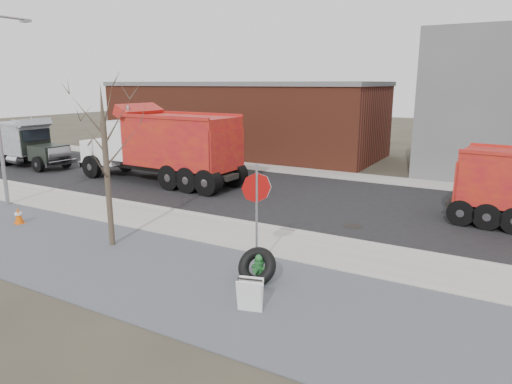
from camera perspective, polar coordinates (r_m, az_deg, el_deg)
The scene contains 15 objects.
ground at distance 15.62m, azimuth -2.28°, elevation -5.81°, with size 120.00×120.00×0.00m, color #383328.
gravel_verge at distance 12.99m, azimuth -10.58°, elevation -10.09°, with size 60.00×5.00×0.03m, color slate.
sidewalk at distance 15.81m, azimuth -1.80°, elevation -5.45°, with size 60.00×2.50×0.06m, color #9E9B93.
curb at distance 16.87m, azimuth 0.50°, elevation -4.12°, with size 60.00×0.15×0.11m, color #9E9B93.
road at distance 21.01m, azimuth 6.82°, elevation -0.81°, with size 60.00×9.40×0.02m, color black.
far_sidewalk at distance 26.23m, azimuth 11.68°, elevation 1.92°, with size 60.00×2.00×0.06m, color #9E9B93.
building_brick at distance 34.56m, azimuth -1.54°, elevation 9.31°, with size 20.20×8.20×5.30m.
bare_tree at distance 14.93m, azimuth -18.38°, elevation 5.63°, with size 3.20×3.20×5.20m.
fire_hydrant at distance 12.22m, azimuth 0.41°, elevation -9.63°, with size 0.45×0.43×0.79m.
truck_tire at distance 12.11m, azimuth 0.12°, elevation -9.30°, with size 1.08×0.88×1.03m.
stop_sign at distance 12.39m, azimuth 0.08°, elevation -0.99°, with size 0.59×0.63×3.06m.
sandwich_board at distance 10.69m, azimuth -0.76°, elevation -12.75°, with size 0.66×0.51×0.80m.
traffic_cone_near at distance 19.24m, azimuth -27.56°, elevation -2.64°, with size 0.34×0.34×0.65m.
dump_truck_red_b at distance 24.43m, azimuth -11.64°, elevation 5.90°, with size 9.74×3.08×4.04m.
dump_truck_grey at distance 32.59m, azimuth -27.09°, elevation 5.63°, with size 6.72×2.43×3.02m.
Camera 1 is at (7.82, -12.51, 5.15)m, focal length 32.00 mm.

